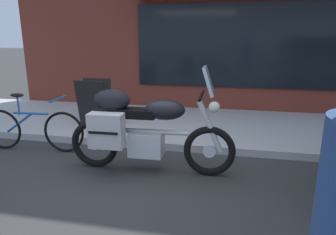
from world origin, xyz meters
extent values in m
plane|color=#333333|center=(0.00, 0.00, 0.00)|extent=(80.00, 80.00, 0.00)
torus|color=black|center=(0.99, 0.28, 0.33)|extent=(0.67, 0.11, 0.66)
cylinder|color=silver|center=(0.99, 0.28, 0.33)|extent=(0.16, 0.06, 0.16)
torus|color=black|center=(-0.57, 0.24, 0.33)|extent=(0.67, 0.11, 0.66)
cylinder|color=silver|center=(-0.57, 0.24, 0.33)|extent=(0.16, 0.06, 0.16)
cube|color=silver|center=(0.16, 0.26, 0.38)|extent=(0.45, 0.31, 0.32)
cylinder|color=silver|center=(0.21, 0.26, 0.55)|extent=(1.01, 0.09, 0.06)
ellipsoid|color=black|center=(0.41, 0.26, 0.85)|extent=(0.53, 0.29, 0.26)
cube|color=black|center=(-0.01, 0.25, 0.79)|extent=(0.61, 0.26, 0.11)
cube|color=black|center=(-0.34, 0.24, 0.77)|extent=(0.29, 0.23, 0.18)
cylinder|color=silver|center=(0.99, 0.28, 0.65)|extent=(0.35, 0.08, 0.67)
cylinder|color=black|center=(0.87, 0.27, 1.05)|extent=(0.05, 0.62, 0.04)
cube|color=silver|center=(0.95, 0.28, 1.23)|extent=(0.16, 0.32, 0.35)
sphere|color=#EAEACC|center=(1.03, 0.28, 0.91)|extent=(0.14, 0.14, 0.14)
cube|color=#BABABA|center=(-0.29, 0.00, 0.61)|extent=(0.45, 0.21, 0.44)
cube|color=black|center=(-0.29, -0.11, 0.61)|extent=(0.37, 0.03, 0.03)
ellipsoid|color=black|center=(-0.29, 0.24, 0.95)|extent=(0.49, 0.33, 0.28)
torus|color=black|center=(-1.28, 0.65, 0.32)|extent=(0.65, 0.08, 0.65)
torus|color=black|center=(-2.31, 0.59, 0.32)|extent=(0.65, 0.08, 0.65)
cylinder|color=#1E5999|center=(-1.79, 0.62, 0.60)|extent=(0.57, 0.07, 0.04)
cylinder|color=#1E5999|center=(-2.00, 0.61, 0.44)|extent=(0.45, 0.06, 0.33)
cylinder|color=#1E5999|center=(-1.98, 0.61, 0.72)|extent=(0.03, 0.03, 0.30)
ellipsoid|color=black|center=(-1.98, 0.61, 0.88)|extent=(0.23, 0.11, 0.06)
cylinder|color=#1E5999|center=(-1.33, 0.65, 0.84)|extent=(0.06, 0.48, 0.03)
cube|color=black|center=(-1.27, 1.64, 0.56)|extent=(0.55, 0.18, 0.87)
cube|color=black|center=(-1.27, 1.86, 0.56)|extent=(0.55, 0.18, 0.87)
camera|label=1|loc=(1.21, -3.42, 1.75)|focal=32.69mm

